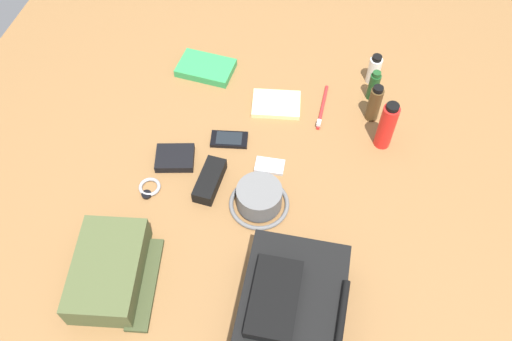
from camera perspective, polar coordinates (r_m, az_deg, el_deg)
ground_plane at (r=1.51m, az=-0.00°, el=-1.12°), size 2.64×2.02×0.02m
backpack at (r=1.26m, az=3.72°, el=-15.16°), size 0.35×0.24×0.15m
toiletry_pouch at (r=1.37m, az=-15.54°, el=-10.44°), size 0.28×0.24×0.08m
bucket_hat at (r=1.43m, az=0.35°, el=-3.05°), size 0.17×0.17×0.07m
toothpaste_tube at (r=1.76m, az=12.70°, el=10.64°), size 0.04×0.04×0.11m
shampoo_bottle at (r=1.70m, az=12.65°, el=8.97°), size 0.03×0.03×0.11m
cologne_bottle at (r=1.64m, az=12.73°, el=7.11°), size 0.04×0.04×0.13m
sunscreen_spray at (r=1.56m, az=14.00°, el=4.73°), size 0.05×0.05×0.17m
paperback_novel at (r=1.78m, az=-5.46°, el=10.99°), size 0.13×0.19×0.03m
cell_phone at (r=1.58m, az=-2.93°, el=3.39°), size 0.08×0.12×0.01m
media_player at (r=1.52m, az=1.47°, el=0.51°), size 0.06×0.09×0.01m
wristwatch at (r=1.51m, az=-11.51°, el=-1.87°), size 0.07×0.06×0.01m
toothbrush at (r=1.67m, az=7.17°, el=6.63°), size 0.18×0.01×0.02m
wallet at (r=1.55m, az=-8.79°, el=1.36°), size 0.11×0.13×0.02m
notepad at (r=1.67m, az=2.29°, el=7.19°), size 0.13×0.17×0.02m
sunglasses_case at (r=1.48m, az=-5.04°, el=-1.08°), size 0.14×0.06×0.04m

